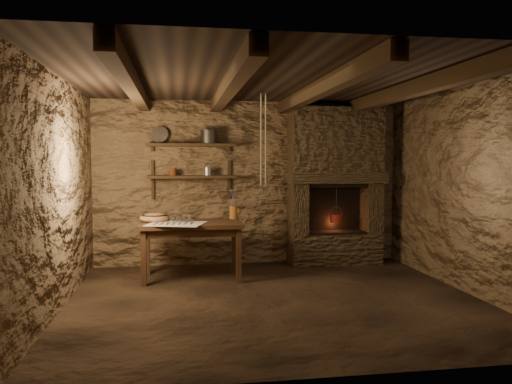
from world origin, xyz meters
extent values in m
plane|color=black|center=(0.00, 0.00, 0.00)|extent=(4.50, 4.50, 0.00)
cube|color=brown|center=(0.00, 2.00, 1.20)|extent=(4.50, 0.04, 2.40)
cube|color=brown|center=(0.00, -2.00, 1.20)|extent=(4.50, 0.04, 2.40)
cube|color=brown|center=(-2.25, 0.00, 1.20)|extent=(0.04, 4.00, 2.40)
cube|color=brown|center=(2.25, 0.00, 1.20)|extent=(0.04, 4.00, 2.40)
cube|color=black|center=(0.00, 0.00, 2.40)|extent=(4.50, 4.00, 0.04)
cube|color=black|center=(-1.50, 0.00, 2.31)|extent=(0.14, 3.95, 0.16)
cube|color=black|center=(-0.50, 0.00, 2.31)|extent=(0.14, 3.95, 0.16)
cube|color=black|center=(0.50, 0.00, 2.31)|extent=(0.14, 3.95, 0.16)
cube|color=black|center=(1.50, 0.00, 2.31)|extent=(0.14, 3.95, 0.16)
cube|color=black|center=(-0.85, 1.84, 1.30)|extent=(1.25, 0.30, 0.04)
cube|color=black|center=(-0.85, 1.84, 1.75)|extent=(1.25, 0.30, 0.04)
cube|color=#3E2F1F|center=(1.25, 1.77, 0.23)|extent=(1.35, 0.45, 0.45)
cube|color=#3E2F1F|center=(0.69, 1.77, 0.82)|extent=(0.23, 0.45, 0.75)
cube|color=#3E2F1F|center=(1.81, 1.77, 0.82)|extent=(0.23, 0.45, 0.75)
cube|color=#3E2F1F|center=(1.25, 1.74, 1.28)|extent=(1.43, 0.51, 0.16)
cube|color=#3E2F1F|center=(1.25, 1.77, 1.83)|extent=(1.35, 0.45, 0.94)
cube|color=black|center=(1.25, 1.96, 0.82)|extent=(0.90, 0.06, 0.75)
cube|color=#311E11|center=(-0.88, 1.12, 0.71)|extent=(1.31, 0.76, 0.06)
cube|color=#311E11|center=(-0.88, 1.12, 0.63)|extent=(1.19, 0.65, 0.09)
cube|color=silver|center=(-1.07, 0.95, 0.74)|extent=(0.80, 0.72, 0.01)
cylinder|color=#95591C|center=(-0.30, 1.39, 0.83)|extent=(0.15, 0.15, 0.18)
torus|color=#95591C|center=(-0.24, 1.39, 0.85)|extent=(0.02, 0.10, 0.10)
ellipsoid|color=#986342|center=(-1.35, 1.24, 0.78)|extent=(0.40, 0.40, 0.13)
cylinder|color=#32302D|center=(-0.60, 1.84, 1.86)|extent=(0.28, 0.28, 0.17)
cylinder|color=#9A9A95|center=(-1.29, 1.94, 1.89)|extent=(0.27, 0.18, 0.25)
cylinder|color=#502210|center=(-1.11, 1.84, 1.37)|extent=(0.12, 0.12, 0.10)
cylinder|color=maroon|center=(1.26, 1.72, 0.68)|extent=(0.23, 0.23, 0.12)
torus|color=#32302D|center=(1.26, 1.72, 0.76)|extent=(0.20, 0.01, 0.20)
cylinder|color=#32302D|center=(1.26, 1.72, 0.94)|extent=(0.01, 0.01, 0.44)
camera|label=1|loc=(-1.04, -5.32, 1.54)|focal=35.00mm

